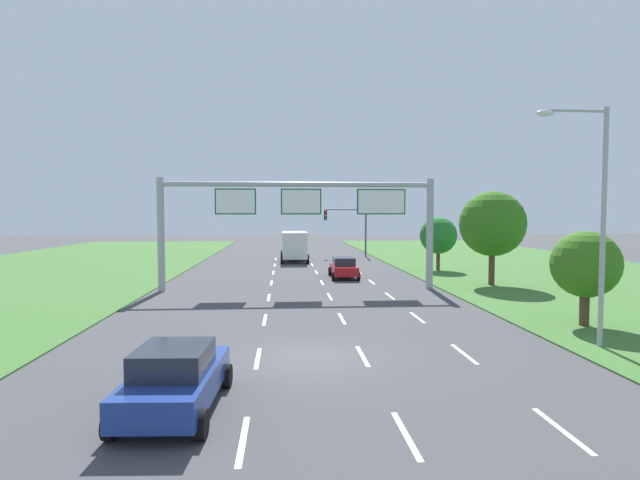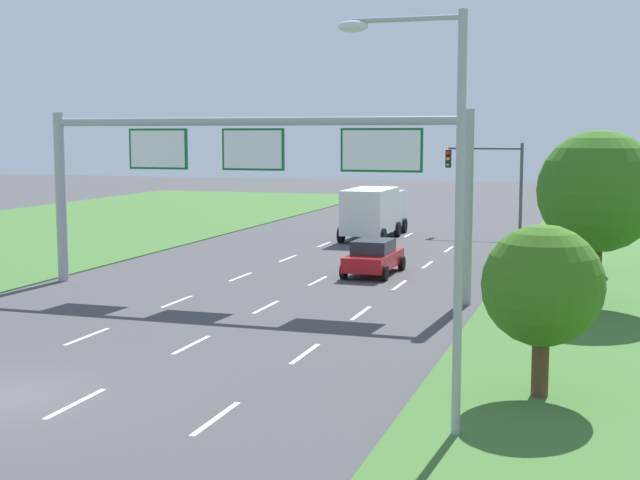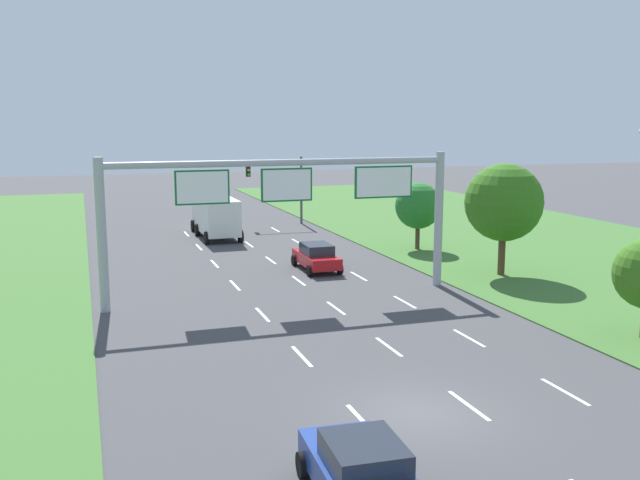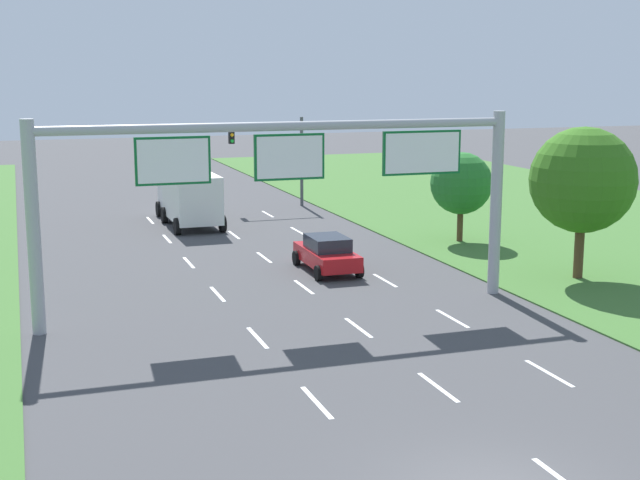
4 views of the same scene
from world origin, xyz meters
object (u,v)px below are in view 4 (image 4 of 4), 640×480
at_px(sign_gantry, 291,174).
at_px(traffic_light_mast, 272,146).
at_px(roadside_tree_mid, 583,180).
at_px(roadside_tree_far, 461,183).
at_px(car_near_red, 327,253).
at_px(box_truck, 189,196).

bearing_deg(sign_gantry, traffic_light_mast, 75.77).
height_order(roadside_tree_mid, roadside_tree_far, roadside_tree_mid).
relative_size(car_near_red, sign_gantry, 0.25).
bearing_deg(roadside_tree_far, box_truck, 141.47).
relative_size(car_near_red, traffic_light_mast, 0.76).
distance_m(sign_gantry, roadside_tree_far, 15.37).
height_order(car_near_red, roadside_tree_mid, roadside_tree_mid).
bearing_deg(roadside_tree_mid, box_truck, 125.02).
bearing_deg(box_truck, roadside_tree_mid, -55.70).
xyz_separation_m(box_truck, roadside_tree_far, (11.89, -9.47, 1.33)).
xyz_separation_m(box_truck, roadside_tree_mid, (12.77, -18.21, 2.48)).
xyz_separation_m(box_truck, sign_gantry, (0.11, -19.15, 3.30)).
relative_size(sign_gantry, roadside_tree_mid, 2.75).
distance_m(traffic_light_mast, roadside_tree_far, 15.27).
height_order(sign_gantry, traffic_light_mast, sign_gantry).
height_order(traffic_light_mast, roadside_tree_mid, roadside_tree_mid).
height_order(sign_gantry, roadside_tree_mid, sign_gantry).
xyz_separation_m(sign_gantry, roadside_tree_mid, (12.66, 0.93, -0.82)).
height_order(car_near_red, sign_gantry, sign_gantry).
bearing_deg(roadside_tree_mid, sign_gantry, -175.78).
bearing_deg(roadside_tree_mid, roadside_tree_far, 95.72).
height_order(car_near_red, box_truck, box_truck).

